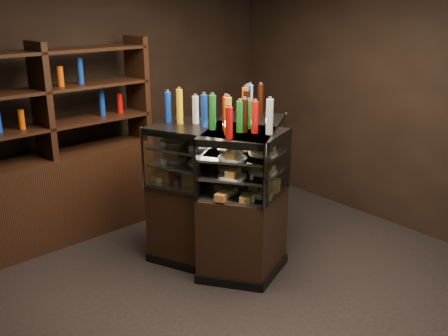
% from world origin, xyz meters
% --- Properties ---
extents(ground, '(5.00, 5.00, 0.00)m').
position_xyz_m(ground, '(0.00, 0.00, 0.00)').
color(ground, black).
rests_on(ground, ground).
extents(room_shell, '(5.02, 5.02, 3.01)m').
position_xyz_m(room_shell, '(0.00, 0.00, 1.94)').
color(room_shell, black).
rests_on(room_shell, ground).
extents(display_case, '(1.44, 1.34, 1.31)m').
position_xyz_m(display_case, '(0.56, 0.61, 0.44)').
color(display_case, black).
rests_on(display_case, ground).
extents(food_display, '(1.08, 1.10, 0.41)m').
position_xyz_m(food_display, '(0.56, 0.61, 1.01)').
color(food_display, gold).
rests_on(food_display, display_case).
extents(bottles_top, '(0.91, 0.96, 0.30)m').
position_xyz_m(bottles_top, '(0.56, 0.61, 1.44)').
color(bottles_top, '#147223').
rests_on(bottles_top, display_case).
extents(potted_conifer, '(0.36, 0.36, 0.77)m').
position_xyz_m(potted_conifer, '(0.98, 0.84, 0.44)').
color(potted_conifer, black).
rests_on(potted_conifer, ground).
extents(back_shelving, '(2.24, 0.56, 2.00)m').
position_xyz_m(back_shelving, '(-0.55, 2.05, 0.61)').
color(back_shelving, black).
rests_on(back_shelving, ground).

